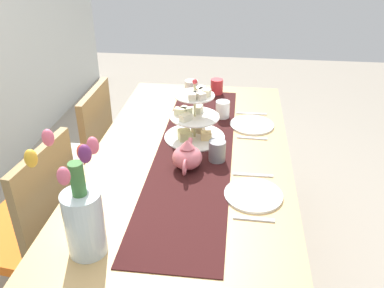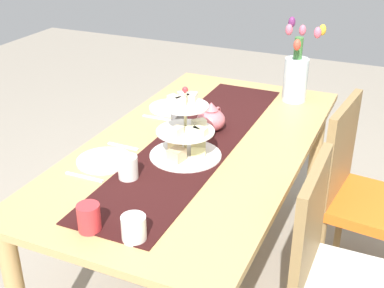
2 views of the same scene
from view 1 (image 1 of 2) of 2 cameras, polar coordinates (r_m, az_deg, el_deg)
ground_plane at (r=2.36m, az=-0.09°, el=-17.09°), size 8.00×8.00×0.00m
dining_table at (r=1.94m, az=-0.11°, el=-3.68°), size 1.74×0.91×0.75m
chair_left at (r=1.98m, az=-21.77°, el=-10.75°), size 0.46×0.46×0.91m
chair_right at (r=2.44m, az=-15.33°, el=-1.52°), size 0.42×0.42×0.91m
table_runner at (r=1.89m, az=0.34°, el=-1.07°), size 1.51×0.35×0.00m
tiered_cake_stand at (r=1.96m, az=0.33°, el=3.50°), size 0.30×0.30×0.30m
teapot at (r=1.74m, az=-0.69°, el=-1.78°), size 0.24×0.13×0.14m
tulip_vase at (r=1.32m, az=-15.17°, el=-9.59°), size 0.21×0.19×0.43m
cream_jug at (r=2.53m, az=-0.10°, el=8.01°), size 0.08×0.08×0.08m
dinner_plate_left at (r=1.62m, az=8.65°, el=-7.10°), size 0.23×0.23×0.01m
fork_left at (r=1.50m, az=8.71°, el=-10.41°), size 0.02×0.15×0.01m
knife_left at (r=1.74m, az=8.58°, el=-4.34°), size 0.02×0.17×0.01m
dinner_plate_right at (r=2.15m, az=8.44°, el=2.71°), size 0.23×0.23×0.01m
fork_right at (r=2.03m, az=8.48°, el=0.85°), size 0.02×0.15×0.01m
knife_right at (r=2.29m, az=8.40°, el=4.27°), size 0.02×0.17×0.01m
mug_grey at (r=1.80m, az=3.57°, el=-0.96°), size 0.08×0.08×0.09m
mug_white_text at (r=2.21m, az=4.34°, el=4.87°), size 0.08×0.08×0.09m
mug_orange at (r=2.53m, az=3.52°, el=8.07°), size 0.08×0.08×0.09m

